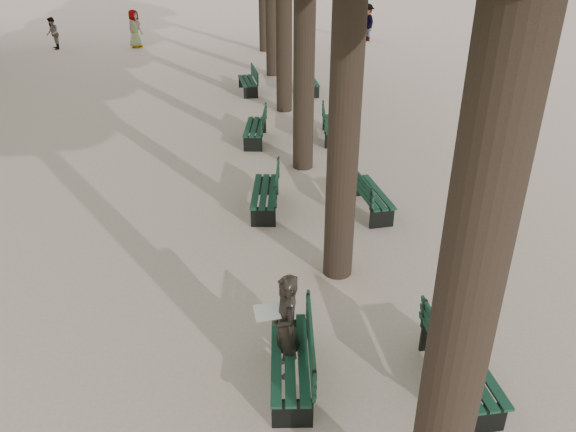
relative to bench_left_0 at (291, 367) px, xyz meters
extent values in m
plane|color=tan|center=(-0.37, -0.35, -0.27)|extent=(120.00, 120.00, 0.00)
cylinder|color=#33261C|center=(1.13, -2.35, 3.48)|extent=(0.52, 0.52, 7.50)
cylinder|color=#33261C|center=(1.13, 2.65, 3.48)|extent=(0.52, 0.52, 7.50)
cylinder|color=#33261C|center=(1.13, 7.65, 3.48)|extent=(0.52, 0.52, 7.50)
cube|color=black|center=(-0.02, 0.00, -0.05)|extent=(0.67, 1.84, 0.45)
cube|color=black|center=(-0.02, 0.00, 0.18)|extent=(0.69, 1.84, 0.04)
cube|color=black|center=(0.26, -0.02, 0.45)|extent=(0.20, 1.80, 0.40)
cube|color=black|center=(-0.02, 5.29, -0.05)|extent=(0.74, 1.85, 0.45)
cube|color=black|center=(-0.02, 5.29, 0.18)|extent=(0.76, 1.85, 0.04)
cube|color=black|center=(0.26, 5.26, 0.45)|extent=(0.26, 1.79, 0.40)
cube|color=black|center=(-0.02, 9.67, -0.05)|extent=(0.76, 1.85, 0.45)
cube|color=black|center=(-0.02, 9.67, 0.18)|extent=(0.78, 1.86, 0.04)
cube|color=black|center=(0.26, 9.63, 0.45)|extent=(0.28, 1.79, 0.40)
cube|color=black|center=(-0.02, 15.00, -0.05)|extent=(0.68, 1.84, 0.45)
cube|color=black|center=(-0.02, 15.00, 0.18)|extent=(0.70, 1.84, 0.04)
cube|color=black|center=(0.26, 15.03, 0.45)|extent=(0.20, 1.80, 0.40)
cube|color=black|center=(2.28, -0.32, -0.05)|extent=(0.61, 1.82, 0.45)
cube|color=black|center=(2.28, -0.32, 0.18)|extent=(0.63, 1.82, 0.04)
cube|color=black|center=(2.00, -0.33, 0.45)|extent=(0.13, 1.80, 0.40)
cube|color=black|center=(2.28, 5.01, -0.05)|extent=(0.71, 1.85, 0.45)
cube|color=black|center=(2.28, 5.01, 0.18)|extent=(0.73, 1.85, 0.04)
cube|color=black|center=(2.01, 4.97, 0.45)|extent=(0.24, 1.79, 0.40)
cube|color=black|center=(2.28, 9.68, -0.05)|extent=(0.73, 1.85, 0.45)
cube|color=black|center=(2.28, 9.68, 0.18)|extent=(0.75, 1.85, 0.04)
cube|color=black|center=(2.01, 9.71, 0.45)|extent=(0.25, 1.79, 0.40)
cube|color=black|center=(2.28, 14.80, -0.05)|extent=(0.55, 1.81, 0.45)
cube|color=black|center=(2.28, 14.80, 0.18)|extent=(0.57, 1.81, 0.04)
cube|color=black|center=(2.00, 14.80, 0.45)|extent=(0.07, 1.80, 0.40)
imported|color=black|center=(-0.05, 0.23, 0.52)|extent=(0.42, 0.68, 1.58)
cube|color=white|center=(-0.30, 0.23, 0.78)|extent=(0.37, 0.29, 0.12)
imported|color=#262628|center=(6.74, 24.79, 0.68)|extent=(0.60, 1.28, 1.90)
imported|color=#262628|center=(-9.32, 24.13, 0.50)|extent=(0.55, 0.81, 1.54)
imported|color=#262628|center=(-5.32, 24.22, 0.65)|extent=(0.73, 0.97, 1.83)
camera|label=1|loc=(-0.63, -5.78, 5.37)|focal=35.00mm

